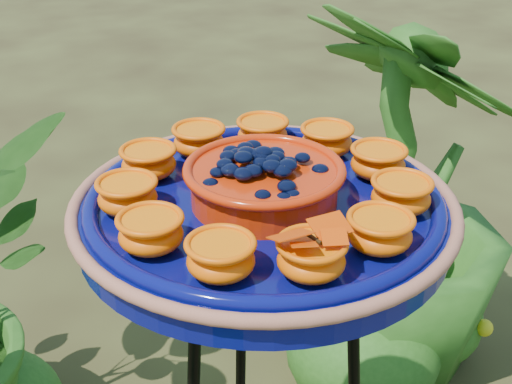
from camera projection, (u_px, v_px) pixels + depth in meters
The scene contains 2 objects.
feeder_dish at pixel (264, 203), 0.96m from camera, with size 0.58×0.58×0.12m.
shrub_back_right at pixel (403, 202), 1.95m from camera, with size 0.62×0.62×1.10m, color #245416.
Camera 1 is at (-0.44, -0.82, 1.49)m, focal length 50.00 mm.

